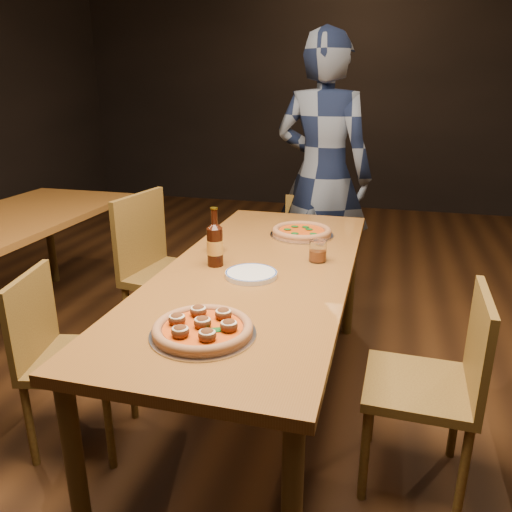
% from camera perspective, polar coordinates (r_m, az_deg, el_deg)
% --- Properties ---
extents(ground, '(9.00, 9.00, 0.00)m').
position_cam_1_polar(ground, '(2.56, 0.30, -17.28)').
color(ground, black).
extents(table_main, '(0.80, 2.00, 0.75)m').
position_cam_1_polar(table_main, '(2.23, 0.33, -3.05)').
color(table_main, brown).
rests_on(table_main, ground).
extents(chair_main_nw, '(0.46, 0.46, 0.83)m').
position_cam_1_polar(chair_main_nw, '(2.29, -19.60, -10.96)').
color(chair_main_nw, '#583917').
rests_on(chair_main_nw, ground).
extents(chair_main_sw, '(0.52, 0.52, 0.98)m').
position_cam_1_polar(chair_main_sw, '(2.88, -9.33, -2.11)').
color(chair_main_sw, '#583917').
rests_on(chair_main_sw, ground).
extents(chair_main_e, '(0.41, 0.41, 0.86)m').
position_cam_1_polar(chair_main_e, '(2.06, 18.10, -13.78)').
color(chair_main_e, '#583917').
rests_on(chair_main_e, ground).
extents(chair_end, '(0.43, 0.43, 0.82)m').
position_cam_1_polar(chair_end, '(3.43, 6.23, 0.11)').
color(chair_end, '#583917').
rests_on(chair_end, ground).
extents(pizza_meatball, '(0.35, 0.35, 0.06)m').
position_cam_1_polar(pizza_meatball, '(1.62, -6.10, -8.20)').
color(pizza_meatball, '#B7B7BF').
rests_on(pizza_meatball, table_main).
extents(pizza_margherita, '(0.34, 0.34, 0.04)m').
position_cam_1_polar(pizza_margherita, '(2.67, 5.25, 2.79)').
color(pizza_margherita, '#B7B7BF').
rests_on(pizza_margherita, table_main).
extents(plate_stack, '(0.22, 0.22, 0.02)m').
position_cam_1_polar(plate_stack, '(2.09, -0.55, -2.10)').
color(plate_stack, white).
rests_on(plate_stack, table_main).
extents(beer_bottle, '(0.07, 0.07, 0.26)m').
position_cam_1_polar(beer_bottle, '(2.20, -4.71, 1.20)').
color(beer_bottle, black).
rests_on(beer_bottle, table_main).
extents(water_glass, '(0.07, 0.07, 0.09)m').
position_cam_1_polar(water_glass, '(2.40, -4.64, 1.52)').
color(water_glass, white).
rests_on(water_glass, table_main).
extents(amber_glass, '(0.08, 0.08, 0.10)m').
position_cam_1_polar(amber_glass, '(2.28, 7.08, 0.57)').
color(amber_glass, '#9F4412').
rests_on(amber_glass, table_main).
extents(diner, '(0.76, 0.59, 1.86)m').
position_cam_1_polar(diner, '(3.46, 7.62, 9.07)').
color(diner, black).
rests_on(diner, ground).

